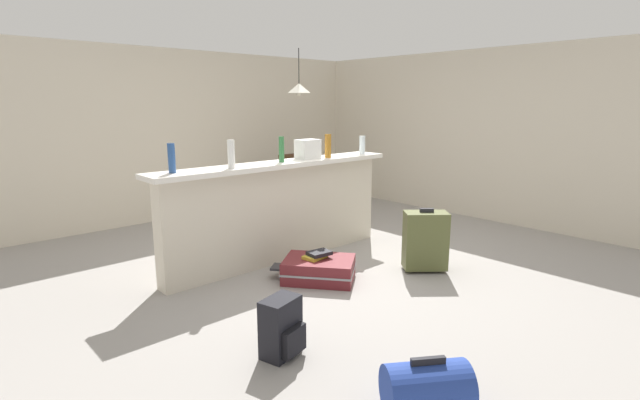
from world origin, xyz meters
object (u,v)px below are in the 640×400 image
object	(u,v)px
bottle_clear	(362,145)
dining_table	(302,175)
book_stack	(317,255)
pendant_lamp	(299,88)
bottle_green	(282,149)
dining_chair_near_partition	(323,188)
backpack_black	(282,328)
duffel_bag_blue	(427,388)
suitcase_flat_maroon	(319,269)
grocery_bag	(308,149)
suitcase_upright_olive	(425,240)
bottle_blue	(172,158)
bottle_amber	(328,146)
bottle_white	(231,154)
dining_chair_far_side	(285,179)

from	to	relation	value
bottle_clear	dining_table	world-z (taller)	bottle_clear
book_stack	dining_table	bearing A→B (deg)	53.01
bottle_clear	pendant_lamp	distance (m)	1.64
bottle_green	dining_chair_near_partition	size ratio (longest dim) A/B	0.30
dining_chair_near_partition	backpack_black	size ratio (longest dim) A/B	2.21
duffel_bag_blue	book_stack	bearing A→B (deg)	64.69
book_stack	suitcase_flat_maroon	bearing A→B (deg)	-99.00
pendant_lamp	grocery_bag	bearing A→B (deg)	-126.83
duffel_bag_blue	suitcase_upright_olive	xyz separation A→B (m)	(1.91, 1.37, 0.18)
bottle_blue	backpack_black	xyz separation A→B (m)	(-0.04, -1.65, -1.04)
pendant_lamp	suitcase_flat_maroon	distance (m)	3.22
bottle_clear	bottle_amber	bearing A→B (deg)	-179.53
bottle_blue	book_stack	bearing A→B (deg)	-34.14
bottle_blue	suitcase_upright_olive	size ratio (longest dim) A/B	0.40
bottle_white	grocery_bag	world-z (taller)	bottle_white
dining_chair_far_side	bottle_blue	bearing A→B (deg)	-145.92
backpack_black	book_stack	world-z (taller)	backpack_black
grocery_bag	bottle_amber	bearing A→B (deg)	-17.81
dining_chair_near_partition	dining_chair_far_side	world-z (taller)	same
pendant_lamp	suitcase_flat_maroon	size ratio (longest dim) A/B	0.79
bottle_green	bottle_amber	bearing A→B (deg)	-3.42
bottle_green	bottle_amber	xyz separation A→B (m)	(0.65, -0.04, -0.00)
backpack_black	suitcase_upright_olive	bearing A→B (deg)	8.61
duffel_bag_blue	suitcase_upright_olive	distance (m)	2.36
dining_table	backpack_black	bearing A→B (deg)	-132.27
dining_chair_far_side	backpack_black	distance (m)	4.52
dining_chair_far_side	bottle_clear	bearing A→B (deg)	-99.09
bottle_white	duffel_bag_blue	xyz separation A→B (m)	(-0.38, -2.59, -1.09)
bottle_white	dining_chair_near_partition	distance (m)	2.43
bottle_green	duffel_bag_blue	size ratio (longest dim) A/B	0.49
bottle_blue	duffel_bag_blue	world-z (taller)	bottle_blue
dining_table	duffel_bag_blue	size ratio (longest dim) A/B	1.94
bottle_green	bottle_clear	xyz separation A→B (m)	(1.24, -0.03, -0.03)
bottle_clear	dining_table	bearing A→B (deg)	81.12
grocery_bag	suitcase_flat_maroon	bearing A→B (deg)	-124.61
grocery_bag	book_stack	distance (m)	1.32
suitcase_upright_olive	book_stack	distance (m)	1.15
dining_table	duffel_bag_blue	distance (m)	4.78
bottle_white	suitcase_upright_olive	bearing A→B (deg)	-38.70
dining_chair_near_partition	bottle_clear	bearing A→B (deg)	-102.99
bottle_white	dining_chair_near_partition	size ratio (longest dim) A/B	0.30
dining_table	grocery_bag	bearing A→B (deg)	-127.84
suitcase_flat_maroon	pendant_lamp	bearing A→B (deg)	53.94
dining_table	book_stack	xyz separation A→B (m)	(-1.58, -2.10, -0.39)
bottle_clear	book_stack	size ratio (longest dim) A/B	0.83
duffel_bag_blue	suitcase_flat_maroon	bearing A→B (deg)	64.48
bottle_blue	bottle_white	xyz separation A→B (m)	(0.57, -0.10, 0.00)
bottle_blue	bottle_green	distance (m)	1.22
bottle_amber	grocery_bag	bearing A→B (deg)	162.19
backpack_black	bottle_white	bearing A→B (deg)	68.63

